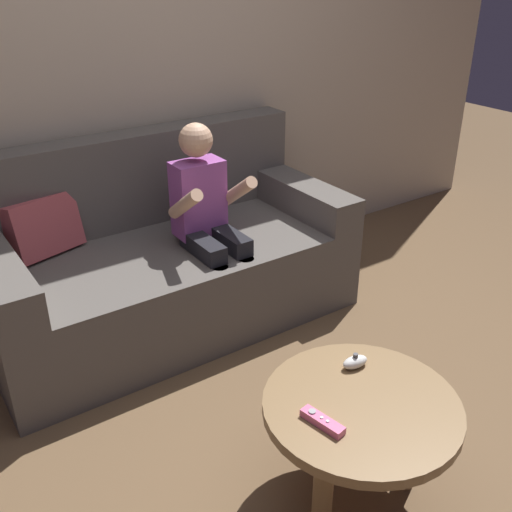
# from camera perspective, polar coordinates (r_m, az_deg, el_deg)

# --- Properties ---
(ground_plane) EXTENTS (10.13, 10.13, 0.00)m
(ground_plane) POSITION_cam_1_polar(r_m,az_deg,el_deg) (2.24, 7.78, -18.66)
(ground_plane) COLOR brown
(wall_back) EXTENTS (5.06, 0.05, 2.50)m
(wall_back) POSITION_cam_1_polar(r_m,az_deg,el_deg) (2.93, -12.66, 19.69)
(wall_back) COLOR #B2A38E
(wall_back) RESTS_ON ground
(couch) EXTENTS (1.69, 0.80, 0.86)m
(couch) POSITION_cam_1_polar(r_m,az_deg,el_deg) (2.84, -8.91, -0.47)
(couch) COLOR #56514C
(couch) RESTS_ON ground
(person_seated_on_couch) EXTENTS (0.32, 0.39, 0.96)m
(person_seated_on_couch) POSITION_cam_1_polar(r_m,az_deg,el_deg) (2.65, -4.57, 3.64)
(person_seated_on_couch) COLOR black
(person_seated_on_couch) RESTS_ON ground
(coffee_table) EXTENTS (0.60, 0.60, 0.41)m
(coffee_table) POSITION_cam_1_polar(r_m,az_deg,el_deg) (1.89, 9.88, -15.15)
(coffee_table) COLOR brown
(coffee_table) RESTS_ON ground
(game_remote_pink_near_edge) EXTENTS (0.06, 0.14, 0.03)m
(game_remote_pink_near_edge) POSITION_cam_1_polar(r_m,az_deg,el_deg) (1.75, 6.41, -15.57)
(game_remote_pink_near_edge) COLOR pink
(game_remote_pink_near_edge) RESTS_ON coffee_table
(nunchuk_white) EXTENTS (0.09, 0.05, 0.05)m
(nunchuk_white) POSITION_cam_1_polar(r_m,az_deg,el_deg) (1.96, 9.52, -10.03)
(nunchuk_white) COLOR white
(nunchuk_white) RESTS_ON coffee_table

